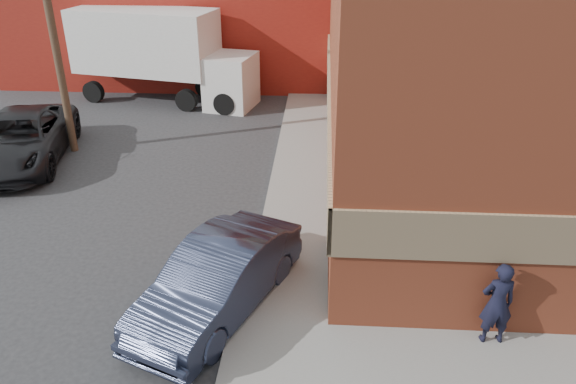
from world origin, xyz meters
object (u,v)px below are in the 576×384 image
(warehouse, at_px, (181,17))
(box_truck, at_px, (162,50))
(brick_building, at_px, (564,20))
(suv_a, at_px, (21,139))
(man, at_px, (497,303))
(sedan, at_px, (218,279))
(utility_pole, at_px, (49,12))

(warehouse, height_order, box_truck, warehouse)
(brick_building, xyz_separation_m, warehouse, (-14.50, 11.00, -1.87))
(warehouse, height_order, suv_a, warehouse)
(suv_a, bearing_deg, brick_building, -6.77)
(man, bearing_deg, sedan, -13.20)
(man, relative_size, box_truck, 0.21)
(warehouse, distance_m, suv_a, 12.54)
(man, xyz_separation_m, sedan, (-5.46, 0.75, -0.23))
(brick_building, bearing_deg, warehouse, 142.80)
(warehouse, distance_m, sedan, 20.28)
(warehouse, height_order, sedan, warehouse)
(utility_pole, height_order, man, utility_pole)
(utility_pole, bearing_deg, brick_building, -0.02)
(warehouse, bearing_deg, box_truck, -86.65)
(utility_pole, distance_m, man, 15.73)
(brick_building, distance_m, man, 10.66)
(utility_pole, bearing_deg, suv_a, -139.37)
(brick_building, bearing_deg, utility_pole, 179.98)
(warehouse, height_order, man, warehouse)
(brick_building, relative_size, box_truck, 2.21)
(box_truck, bearing_deg, man, -43.31)
(brick_building, relative_size, warehouse, 1.12)
(man, bearing_deg, suv_a, -36.75)
(brick_building, relative_size, sedan, 3.87)
(warehouse, bearing_deg, utility_pole, -97.77)
(man, bearing_deg, utility_pole, -42.64)
(man, distance_m, sedan, 5.52)
(sedan, bearing_deg, utility_pole, 151.10)
(utility_pole, bearing_deg, sedan, -51.75)
(brick_building, relative_size, man, 10.31)
(warehouse, relative_size, sedan, 3.46)
(warehouse, xyz_separation_m, box_truck, (0.30, -5.08, -0.55))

